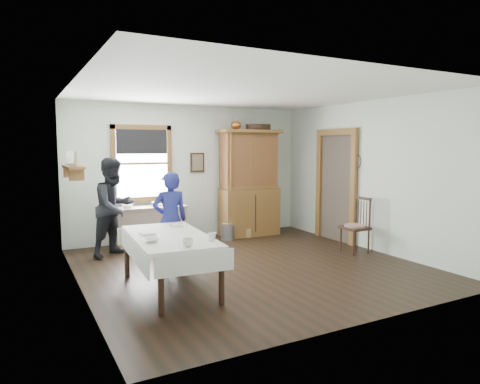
# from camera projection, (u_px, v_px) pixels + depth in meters

# --- Properties ---
(room) EXTENTS (5.01, 5.01, 2.70)m
(room) POSITION_uv_depth(u_px,v_px,m) (249.00, 181.00, 6.59)
(room) COLOR black
(room) RESTS_ON ground
(window) EXTENTS (1.18, 0.07, 1.48)m
(window) POSITION_uv_depth(u_px,v_px,m) (142.00, 159.00, 8.26)
(window) COLOR white
(window) RESTS_ON room
(doorway) EXTENTS (0.09, 1.14, 2.22)m
(doorway) POSITION_uv_depth(u_px,v_px,m) (336.00, 183.00, 8.50)
(doorway) COLOR #483D33
(doorway) RESTS_ON room
(wall_shelf) EXTENTS (0.24, 1.00, 0.44)m
(wall_shelf) POSITION_uv_depth(u_px,v_px,m) (73.00, 166.00, 6.81)
(wall_shelf) COLOR brown
(wall_shelf) RESTS_ON room
(framed_picture) EXTENTS (0.30, 0.04, 0.40)m
(framed_picture) POSITION_uv_depth(u_px,v_px,m) (197.00, 162.00, 8.80)
(framed_picture) COLOR #352012
(framed_picture) RESTS_ON room
(rug_beater) EXTENTS (0.01, 0.27, 0.27)m
(rug_beater) POSITION_uv_depth(u_px,v_px,m) (356.00, 155.00, 7.95)
(rug_beater) COLOR black
(rug_beater) RESTS_ON room
(work_counter) EXTENTS (1.33, 0.57, 0.74)m
(work_counter) POSITION_uv_depth(u_px,v_px,m) (152.00, 225.00, 8.18)
(work_counter) COLOR tan
(work_counter) RESTS_ON room
(china_hutch) EXTENTS (1.34, 0.69, 2.22)m
(china_hutch) POSITION_uv_depth(u_px,v_px,m) (249.00, 183.00, 9.03)
(china_hutch) COLOR brown
(china_hutch) RESTS_ON room
(dining_table) EXTENTS (1.09, 1.90, 0.73)m
(dining_table) POSITION_uv_depth(u_px,v_px,m) (170.00, 263.00, 5.56)
(dining_table) COLOR silver
(dining_table) RESTS_ON room
(spindle_chair) EXTENTS (0.46, 0.46, 0.99)m
(spindle_chair) POSITION_uv_depth(u_px,v_px,m) (355.00, 225.00, 7.54)
(spindle_chair) COLOR #352012
(spindle_chair) RESTS_ON room
(pail) EXTENTS (0.34, 0.34, 0.30)m
(pail) POSITION_uv_depth(u_px,v_px,m) (228.00, 232.00, 8.65)
(pail) COLOR gray
(pail) RESTS_ON room
(wicker_basket) EXTENTS (0.36, 0.30, 0.19)m
(wicker_basket) POSITION_uv_depth(u_px,v_px,m) (242.00, 233.00, 8.90)
(wicker_basket) COLOR olive
(wicker_basket) RESTS_ON room
(woman_blue) EXTENTS (0.53, 0.37, 1.38)m
(woman_blue) POSITION_uv_depth(u_px,v_px,m) (170.00, 223.00, 6.60)
(woman_blue) COLOR navy
(woman_blue) RESTS_ON room
(figure_dark) EXTENTS (0.96, 0.90, 1.56)m
(figure_dark) POSITION_uv_depth(u_px,v_px,m) (114.00, 210.00, 7.33)
(figure_dark) COLOR black
(figure_dark) RESTS_ON room
(table_cup_a) EXTENTS (0.15, 0.15, 0.10)m
(table_cup_a) POSITION_uv_depth(u_px,v_px,m) (188.00, 242.00, 4.87)
(table_cup_a) COLOR silver
(table_cup_a) RESTS_ON dining_table
(table_cup_b) EXTENTS (0.13, 0.13, 0.10)m
(table_cup_b) POSITION_uv_depth(u_px,v_px,m) (212.00, 237.00, 5.18)
(table_cup_b) COLOR silver
(table_cup_b) RESTS_ON dining_table
(table_bowl) EXTENTS (0.21, 0.21, 0.05)m
(table_bowl) POSITION_uv_depth(u_px,v_px,m) (152.00, 240.00, 5.11)
(table_bowl) COLOR silver
(table_bowl) RESTS_ON dining_table
(counter_book) EXTENTS (0.25, 0.29, 0.02)m
(counter_book) POSITION_uv_depth(u_px,v_px,m) (159.00, 205.00, 8.16)
(counter_book) COLOR #6E5F49
(counter_book) RESTS_ON work_counter
(counter_bowl) EXTENTS (0.22, 0.22, 0.06)m
(counter_bowl) POSITION_uv_depth(u_px,v_px,m) (127.00, 206.00, 7.89)
(counter_bowl) COLOR silver
(counter_bowl) RESTS_ON work_counter
(shelf_bowl) EXTENTS (0.22, 0.22, 0.05)m
(shelf_bowl) POSITION_uv_depth(u_px,v_px,m) (73.00, 164.00, 6.82)
(shelf_bowl) COLOR silver
(shelf_bowl) RESTS_ON wall_shelf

